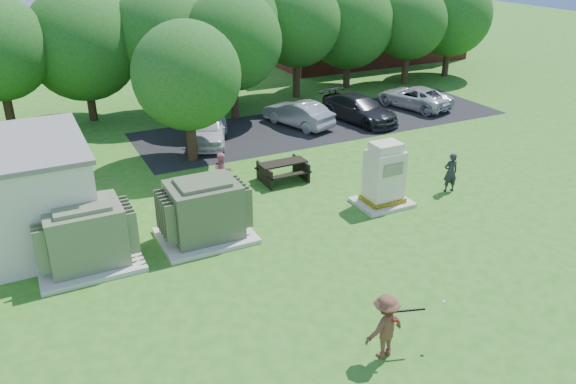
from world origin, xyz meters
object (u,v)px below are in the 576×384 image
person_at_picnic (223,173)px  car_white (209,129)px  transformer_left (86,236)px  person_by_generator (451,172)px  car_dark (359,109)px  picnic_table (283,169)px  transformer_right (204,212)px  car_silver_b (414,97)px  generator_cabinet (384,178)px  batter (385,326)px  car_silver_a (298,114)px

person_at_picnic → car_white: person_at_picnic is taller
transformer_left → person_by_generator: (13.43, -0.70, -0.18)m
car_white → car_dark: 8.33m
picnic_table → person_at_picnic: size_ratio=1.19×
transformer_left → transformer_right: 3.70m
transformer_right → person_at_picnic: (1.81, 3.17, -0.16)m
car_white → car_silver_b: (12.59, 0.46, -0.07)m
transformer_right → person_at_picnic: transformer_right is taller
generator_cabinet → picnic_table: size_ratio=1.26×
batter → person_at_picnic: size_ratio=1.04×
transformer_left → car_dark: bearing=29.1°
person_at_picnic → car_silver_b: (13.97, 6.09, -0.19)m
car_silver_a → car_silver_b: 7.53m
transformer_left → transformer_right: (3.70, 0.00, 0.00)m
transformer_right → car_silver_b: 18.31m
transformer_left → transformer_right: bearing=0.0°
generator_cabinet → transformer_right: bearing=175.8°
person_at_picnic → picnic_table: bearing=-4.7°
generator_cabinet → car_dark: size_ratio=0.51×
generator_cabinet → person_by_generator: 3.02m
transformer_right → person_at_picnic: bearing=60.3°
person_by_generator → car_silver_a: person_by_generator is taller
batter → car_silver_a: (6.32, 16.56, -0.17)m
generator_cabinet → batter: size_ratio=1.44×
batter → car_white: (1.26, 16.15, -0.15)m
generator_cabinet → car_white: 9.96m
picnic_table → car_dark: car_dark is taller
car_silver_a → picnic_table: bearing=39.7°
picnic_table → person_at_picnic: (-2.56, 0.06, 0.29)m
generator_cabinet → person_by_generator: generator_cabinet is taller
car_silver_a → car_dark: car_dark is taller
transformer_left → person_at_picnic: transformer_left is taller
person_by_generator → car_white: (-6.54, 9.51, -0.09)m
batter → car_silver_a: batter is taller
picnic_table → transformer_right: bearing=-144.6°
person_by_generator → car_silver_a: bearing=-69.7°
transformer_left → generator_cabinet: bearing=-2.7°
batter → car_dark: (9.59, 15.82, -0.15)m
batter → car_silver_b: bearing=-137.3°
person_at_picnic → car_silver_a: size_ratio=0.40×
car_silver_b → generator_cabinet: bearing=31.6°
person_by_generator → person_at_picnic: (-7.92, 3.87, 0.02)m
picnic_table → car_silver_a: car_silver_a is taller
generator_cabinet → person_at_picnic: 6.14m
transformer_right → person_by_generator: (9.73, -0.70, -0.18)m
car_dark → car_silver_b: bearing=-0.8°
batter → transformer_right: bearing=-82.7°
generator_cabinet → car_silver_b: bearing=47.2°
car_white → generator_cabinet: bearing=-46.3°
transformer_right → person_by_generator: size_ratio=1.90×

